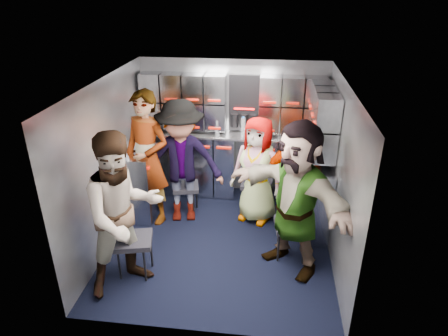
# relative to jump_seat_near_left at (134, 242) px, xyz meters

# --- Properties ---
(floor) EXTENTS (3.00, 3.00, 0.00)m
(floor) POSITION_rel_jump_seat_near_left_xyz_m (0.90, 0.73, -0.43)
(floor) COLOR black
(floor) RESTS_ON ground
(wall_back) EXTENTS (2.80, 0.04, 2.10)m
(wall_back) POSITION_rel_jump_seat_near_left_xyz_m (0.90, 2.23, 0.62)
(wall_back) COLOR gray
(wall_back) RESTS_ON ground
(wall_left) EXTENTS (0.04, 3.00, 2.10)m
(wall_left) POSITION_rel_jump_seat_near_left_xyz_m (-0.50, 0.73, 0.62)
(wall_left) COLOR gray
(wall_left) RESTS_ON ground
(wall_right) EXTENTS (0.04, 3.00, 2.10)m
(wall_right) POSITION_rel_jump_seat_near_left_xyz_m (2.30, 0.73, 0.62)
(wall_right) COLOR gray
(wall_right) RESTS_ON ground
(ceiling) EXTENTS (2.80, 3.00, 0.02)m
(ceiling) POSITION_rel_jump_seat_near_left_xyz_m (0.90, 0.73, 1.67)
(ceiling) COLOR silver
(ceiling) RESTS_ON wall_back
(cart_bank_back) EXTENTS (2.68, 0.38, 0.99)m
(cart_bank_back) POSITION_rel_jump_seat_near_left_xyz_m (0.90, 2.02, 0.07)
(cart_bank_back) COLOR #9398A2
(cart_bank_back) RESTS_ON ground
(cart_bank_left) EXTENTS (0.38, 0.76, 0.99)m
(cart_bank_left) POSITION_rel_jump_seat_near_left_xyz_m (-0.29, 1.29, 0.07)
(cart_bank_left) COLOR #9398A2
(cart_bank_left) RESTS_ON ground
(counter) EXTENTS (2.68, 0.42, 0.03)m
(counter) POSITION_rel_jump_seat_near_left_xyz_m (0.90, 2.02, 0.59)
(counter) COLOR silver
(counter) RESTS_ON cart_bank_back
(locker_bank_back) EXTENTS (2.68, 0.28, 0.82)m
(locker_bank_back) POSITION_rel_jump_seat_near_left_xyz_m (0.90, 2.08, 1.06)
(locker_bank_back) COLOR #9398A2
(locker_bank_back) RESTS_ON wall_back
(locker_bank_right) EXTENTS (0.28, 1.00, 0.82)m
(locker_bank_right) POSITION_rel_jump_seat_near_left_xyz_m (2.15, 1.43, 1.06)
(locker_bank_right) COLOR #9398A2
(locker_bank_right) RESTS_ON wall_right
(right_cabinet) EXTENTS (0.28, 1.20, 1.00)m
(right_cabinet) POSITION_rel_jump_seat_near_left_xyz_m (2.15, 1.33, 0.07)
(right_cabinet) COLOR #9398A2
(right_cabinet) RESTS_ON ground
(coffee_niche) EXTENTS (0.46, 0.16, 0.84)m
(coffee_niche) POSITION_rel_jump_seat_near_left_xyz_m (1.08, 2.14, 1.04)
(coffee_niche) COLOR black
(coffee_niche) RESTS_ON wall_back
(red_latch_strip) EXTENTS (2.60, 0.02, 0.03)m
(red_latch_strip) POSITION_rel_jump_seat_near_left_xyz_m (0.90, 1.82, 0.45)
(red_latch_strip) COLOR #B81406
(red_latch_strip) RESTS_ON cart_bank_back
(jump_seat_near_left) EXTENTS (0.48, 0.47, 0.48)m
(jump_seat_near_left) POSITION_rel_jump_seat_near_left_xyz_m (0.00, 0.00, 0.00)
(jump_seat_near_left) COLOR black
(jump_seat_near_left) RESTS_ON ground
(jump_seat_mid_left) EXTENTS (0.43, 0.42, 0.43)m
(jump_seat_mid_left) POSITION_rel_jump_seat_near_left_xyz_m (0.30, 1.43, -0.04)
(jump_seat_mid_left) COLOR black
(jump_seat_mid_left) RESTS_ON ground
(jump_seat_center) EXTENTS (0.47, 0.45, 0.48)m
(jump_seat_center) POSITION_rel_jump_seat_near_left_xyz_m (1.33, 1.54, 0.00)
(jump_seat_center) COLOR black
(jump_seat_center) RESTS_ON ground
(jump_seat_mid_right) EXTENTS (0.40, 0.38, 0.44)m
(jump_seat_mid_right) POSITION_rel_jump_seat_near_left_xyz_m (1.83, 1.33, -0.04)
(jump_seat_mid_right) COLOR black
(jump_seat_mid_right) RESTS_ON ground
(jump_seat_near_right) EXTENTS (0.44, 0.43, 0.48)m
(jump_seat_near_right) POSITION_rel_jump_seat_near_left_xyz_m (1.80, 0.54, -0.00)
(jump_seat_near_right) COLOR black
(jump_seat_near_right) RESTS_ON ground
(attendant_standing) EXTENTS (0.80, 0.66, 1.88)m
(attendant_standing) POSITION_rel_jump_seat_near_left_xyz_m (-0.15, 1.17, 0.51)
(attendant_standing) COLOR black
(attendant_standing) RESTS_ON ground
(attendant_arc_a) EXTENTS (1.12, 1.11, 1.83)m
(attendant_arc_a) POSITION_rel_jump_seat_near_left_xyz_m (-0.00, -0.18, 0.49)
(attendant_arc_a) COLOR black
(attendant_arc_a) RESTS_ON ground
(attendant_arc_b) EXTENTS (1.23, 0.84, 1.76)m
(attendant_arc_b) POSITION_rel_jump_seat_near_left_xyz_m (0.30, 1.25, 0.45)
(attendant_arc_b) COLOR black
(attendant_arc_b) RESTS_ON ground
(attendant_arc_c) EXTENTS (0.87, 0.73, 1.52)m
(attendant_arc_c) POSITION_rel_jump_seat_near_left_xyz_m (1.33, 1.36, 0.33)
(attendant_arc_c) COLOR black
(attendant_arc_c) RESTS_ON ground
(attendant_arc_d) EXTENTS (0.98, 0.59, 1.56)m
(attendant_arc_d) POSITION_rel_jump_seat_near_left_xyz_m (1.83, 1.15, 0.35)
(attendant_arc_d) COLOR black
(attendant_arc_d) RESTS_ON ground
(attendant_arc_e) EXTENTS (1.63, 1.54, 1.84)m
(attendant_arc_e) POSITION_rel_jump_seat_near_left_xyz_m (1.80, 0.36, 0.49)
(attendant_arc_e) COLOR black
(attendant_arc_e) RESTS_ON ground
(bottle_left) EXTENTS (0.07, 0.07, 0.23)m
(bottle_left) POSITION_rel_jump_seat_near_left_xyz_m (0.70, 1.97, 0.72)
(bottle_left) COLOR white
(bottle_left) RESTS_ON counter
(bottle_mid) EXTENTS (0.07, 0.07, 0.27)m
(bottle_mid) POSITION_rel_jump_seat_near_left_xyz_m (1.08, 1.97, 0.74)
(bottle_mid) COLOR white
(bottle_mid) RESTS_ON counter
(bottle_right) EXTENTS (0.07, 0.07, 0.25)m
(bottle_right) POSITION_rel_jump_seat_near_left_xyz_m (1.85, 1.97, 0.73)
(bottle_right) COLOR white
(bottle_right) RESTS_ON counter
(cup_left) EXTENTS (0.08, 0.08, 0.11)m
(cup_left) POSITION_rel_jump_seat_near_left_xyz_m (-0.20, 1.96, 0.66)
(cup_left) COLOR tan
(cup_left) RESTS_ON counter
(cup_right) EXTENTS (0.08, 0.08, 0.11)m
(cup_right) POSITION_rel_jump_seat_near_left_xyz_m (1.73, 1.96, 0.66)
(cup_right) COLOR tan
(cup_right) RESTS_ON counter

